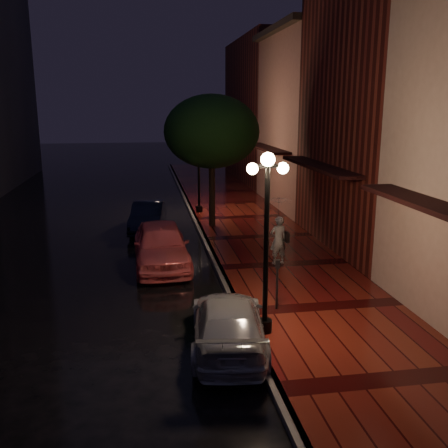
{
  "coord_description": "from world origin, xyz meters",
  "views": [
    {
      "loc": [
        -2.39,
        -15.81,
        5.49
      ],
      "look_at": [
        0.33,
        1.0,
        1.4
      ],
      "focal_mm": 40.0,
      "sensor_mm": 36.0,
      "label": 1
    }
  ],
  "objects_px": {
    "streetlamp_near": "(266,233)",
    "woman_with_umbrella": "(279,220)",
    "silver_car": "(228,323)",
    "navy_car": "(148,217)",
    "streetlamp_far": "(199,164)",
    "street_tree": "(212,134)",
    "pink_car": "(161,245)",
    "parking_meter": "(277,279)"
  },
  "relations": [
    {
      "from": "streetlamp_near",
      "to": "woman_with_umbrella",
      "type": "bearing_deg",
      "value": 71.4
    },
    {
      "from": "streetlamp_near",
      "to": "silver_car",
      "type": "relative_size",
      "value": 1.05
    },
    {
      "from": "navy_car",
      "to": "woman_with_umbrella",
      "type": "xyz_separation_m",
      "value": [
        4.32,
        -6.02,
        1.06
      ]
    },
    {
      "from": "streetlamp_far",
      "to": "navy_car",
      "type": "relative_size",
      "value": 1.12
    },
    {
      "from": "streetlamp_far",
      "to": "silver_car",
      "type": "distance_m",
      "value": 14.53
    },
    {
      "from": "street_tree",
      "to": "streetlamp_near",
      "type": "bearing_deg",
      "value": -91.35
    },
    {
      "from": "navy_car",
      "to": "streetlamp_far",
      "type": "bearing_deg",
      "value": 55.1
    },
    {
      "from": "pink_car",
      "to": "woman_with_umbrella",
      "type": "bearing_deg",
      "value": -12.69
    },
    {
      "from": "streetlamp_near",
      "to": "silver_car",
      "type": "distance_m",
      "value": 2.25
    },
    {
      "from": "streetlamp_far",
      "to": "parking_meter",
      "type": "xyz_separation_m",
      "value": [
        0.65,
        -12.71,
        -1.62
      ]
    },
    {
      "from": "pink_car",
      "to": "woman_with_umbrella",
      "type": "relative_size",
      "value": 1.94
    },
    {
      "from": "pink_car",
      "to": "navy_car",
      "type": "relative_size",
      "value": 1.18
    },
    {
      "from": "pink_car",
      "to": "silver_car",
      "type": "height_order",
      "value": "pink_car"
    },
    {
      "from": "pink_car",
      "to": "silver_car",
      "type": "distance_m",
      "value": 6.35
    },
    {
      "from": "silver_car",
      "to": "woman_with_umbrella",
      "type": "height_order",
      "value": "woman_with_umbrella"
    },
    {
      "from": "woman_with_umbrella",
      "to": "parking_meter",
      "type": "xyz_separation_m",
      "value": [
        -1.06,
        -3.79,
        -0.71
      ]
    },
    {
      "from": "woman_with_umbrella",
      "to": "parking_meter",
      "type": "relative_size",
      "value": 1.7
    },
    {
      "from": "silver_car",
      "to": "streetlamp_far",
      "type": "bearing_deg",
      "value": -86.45
    },
    {
      "from": "silver_car",
      "to": "woman_with_umbrella",
      "type": "xyz_separation_m",
      "value": [
        2.66,
        5.44,
        1.1
      ]
    },
    {
      "from": "streetlamp_near",
      "to": "woman_with_umbrella",
      "type": "relative_size",
      "value": 1.84
    },
    {
      "from": "streetlamp_far",
      "to": "navy_car",
      "type": "bearing_deg",
      "value": -132.03
    },
    {
      "from": "streetlamp_far",
      "to": "woman_with_umbrella",
      "type": "bearing_deg",
      "value": -79.15
    },
    {
      "from": "woman_with_umbrella",
      "to": "pink_car",
      "type": "bearing_deg",
      "value": -21.84
    },
    {
      "from": "street_tree",
      "to": "silver_car",
      "type": "relative_size",
      "value": 1.42
    },
    {
      "from": "navy_car",
      "to": "streetlamp_near",
      "type": "bearing_deg",
      "value": -69.63
    },
    {
      "from": "parking_meter",
      "to": "streetlamp_near",
      "type": "bearing_deg",
      "value": -102.96
    },
    {
      "from": "streetlamp_near",
      "to": "streetlamp_far",
      "type": "distance_m",
      "value": 14.0
    },
    {
      "from": "woman_with_umbrella",
      "to": "navy_car",
      "type": "bearing_deg",
      "value": -64.93
    },
    {
      "from": "streetlamp_near",
      "to": "street_tree",
      "type": "relative_size",
      "value": 0.74
    },
    {
      "from": "pink_car",
      "to": "silver_car",
      "type": "bearing_deg",
      "value": -79.76
    },
    {
      "from": "street_tree",
      "to": "pink_car",
      "type": "xyz_separation_m",
      "value": [
        -2.5,
        -5.13,
        -3.47
      ]
    },
    {
      "from": "streetlamp_near",
      "to": "silver_car",
      "type": "bearing_deg",
      "value": -159.45
    },
    {
      "from": "streetlamp_near",
      "to": "pink_car",
      "type": "bearing_deg",
      "value": 110.88
    },
    {
      "from": "pink_car",
      "to": "woman_with_umbrella",
      "type": "xyz_separation_m",
      "value": [
        3.95,
        -0.78,
        0.92
      ]
    },
    {
      "from": "woman_with_umbrella",
      "to": "silver_car",
      "type": "bearing_deg",
      "value": 53.33
    },
    {
      "from": "pink_car",
      "to": "parking_meter",
      "type": "height_order",
      "value": "pink_car"
    },
    {
      "from": "street_tree",
      "to": "woman_with_umbrella",
      "type": "height_order",
      "value": "street_tree"
    },
    {
      "from": "navy_car",
      "to": "parking_meter",
      "type": "xyz_separation_m",
      "value": [
        3.26,
        -9.81,
        0.35
      ]
    },
    {
      "from": "street_tree",
      "to": "silver_car",
      "type": "bearing_deg",
      "value": -96.08
    },
    {
      "from": "streetlamp_near",
      "to": "parking_meter",
      "type": "bearing_deg",
      "value": 63.33
    },
    {
      "from": "navy_car",
      "to": "pink_car",
      "type": "bearing_deg",
      "value": -78.77
    },
    {
      "from": "streetlamp_far",
      "to": "street_tree",
      "type": "distance_m",
      "value": 3.44
    }
  ]
}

